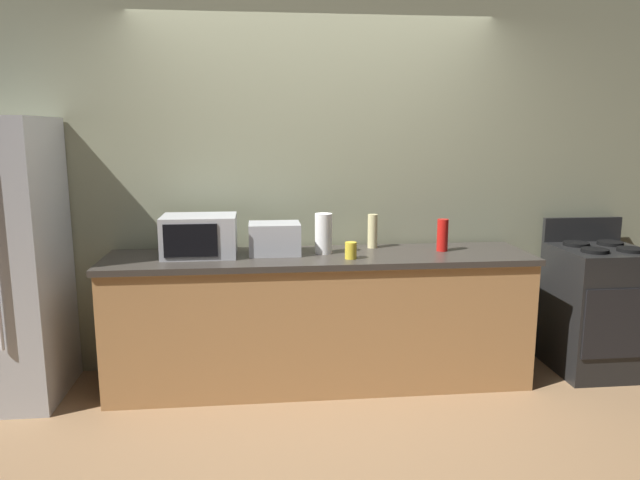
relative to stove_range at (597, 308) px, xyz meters
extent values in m
plane|color=#93704C|center=(-2.00, -0.40, -0.46)|extent=(8.00, 8.00, 0.00)
cube|color=gray|center=(-2.00, 0.41, 0.89)|extent=(6.40, 0.10, 2.70)
cube|color=#B27F4C|center=(-2.00, 0.00, -0.03)|extent=(2.80, 0.60, 0.86)
cube|color=#38332D|center=(-2.00, 0.00, 0.42)|extent=(2.84, 0.64, 0.04)
cube|color=black|center=(0.00, 0.00, -0.01)|extent=(0.60, 0.60, 0.90)
cube|color=black|center=(0.00, -0.30, -0.01)|extent=(0.55, 0.02, 0.48)
cube|color=black|center=(0.00, 0.28, 0.53)|extent=(0.60, 0.04, 0.18)
cylinder|color=black|center=(-0.13, -0.12, 0.45)|extent=(0.18, 0.18, 0.02)
cylinder|color=black|center=(0.13, -0.12, 0.45)|extent=(0.18, 0.18, 0.02)
cylinder|color=black|center=(-0.13, 0.12, 0.45)|extent=(0.18, 0.18, 0.02)
cylinder|color=black|center=(0.13, 0.12, 0.45)|extent=(0.18, 0.18, 0.02)
cube|color=#B7BABF|center=(-2.79, 0.05, 0.57)|extent=(0.48, 0.34, 0.27)
cube|color=black|center=(-2.83, -0.12, 0.57)|extent=(0.34, 0.01, 0.21)
cube|color=#B7BABF|center=(-2.30, 0.06, 0.54)|extent=(0.34, 0.26, 0.21)
cylinder|color=white|center=(-1.97, 0.05, 0.57)|extent=(0.12, 0.12, 0.27)
cylinder|color=red|center=(-1.15, 0.04, 0.55)|extent=(0.08, 0.08, 0.22)
cylinder|color=beige|center=(-1.61, 0.20, 0.56)|extent=(0.07, 0.07, 0.24)
cylinder|color=yellow|center=(-1.82, -0.14, 0.49)|extent=(0.08, 0.08, 0.11)
camera|label=1|loc=(-2.41, -3.82, 1.25)|focal=33.03mm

